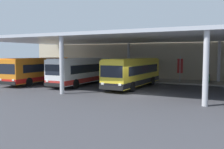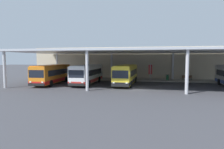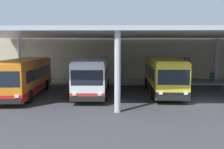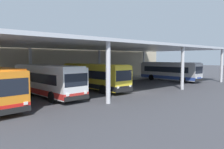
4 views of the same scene
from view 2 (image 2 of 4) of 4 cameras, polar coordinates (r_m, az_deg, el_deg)
name	(u,v)px [view 2 (image 2 of 4)]	position (r m, az deg, el deg)	size (l,w,h in m)	color
ground_plane	(136,89)	(27.25, 6.97, -4.28)	(200.00, 200.00, 0.00)	#3D3D42
platform_kerb	(141,80)	(38.87, 8.32, -1.52)	(42.00, 4.50, 0.18)	gray
station_building_facade	(142,63)	(41.91, 8.61, 3.35)	(48.00, 1.60, 6.65)	#C1B293
canopy_shelter	(139,52)	(32.43, 7.82, 6.53)	(40.00, 17.00, 5.55)	silver
bus_nearest_bay	(52,74)	(34.32, -16.93, 0.16)	(3.18, 10.66, 3.17)	orange
bus_second_bay	(88,74)	(32.91, -7.10, 0.14)	(2.80, 10.55, 3.17)	white
bus_middle_bay	(126,74)	(31.90, 4.11, 0.03)	(2.93, 10.60, 3.17)	yellow
bench_waiting	(187,78)	(39.37, 20.94, -0.86)	(1.80, 0.45, 0.92)	brown
trash_bin	(167,77)	(38.84, 15.78, -0.77)	(0.52, 0.52, 0.98)	#236638
banner_sign	(150,70)	(37.85, 11.05, 1.16)	(0.70, 0.12, 3.20)	#B2B2B7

